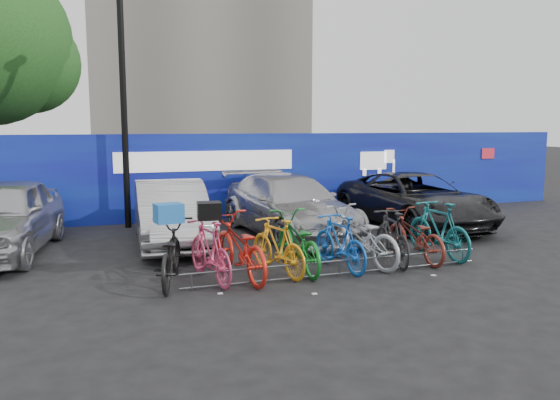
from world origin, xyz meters
name	(u,v)px	position (x,y,z in m)	size (l,w,h in m)	color
ground	(325,268)	(0.00, 0.00, 0.00)	(100.00, 100.00, 0.00)	black
hoarding	(241,176)	(0.01, 6.00, 1.20)	(22.00, 0.18, 2.40)	#130A92
lamppost	(124,100)	(-3.20, 5.40, 3.27)	(0.25, 0.50, 6.11)	black
bike_rack	(339,267)	(0.00, -0.60, 0.16)	(5.60, 0.03, 0.30)	#595B60
car_0	(1,217)	(-5.84, 3.19, 0.78)	(1.84, 4.58, 1.56)	#A8A9AE
car_1	(171,213)	(-2.41, 3.01, 0.70)	(1.48, 4.25, 1.40)	#A6A7AA
car_2	(289,205)	(0.43, 3.15, 0.72)	(2.02, 4.96, 1.44)	#A7A5AA
car_3	(414,200)	(3.93, 3.16, 0.70)	(2.31, 5.01, 1.39)	black
bike_0	(170,253)	(-2.86, -0.09, 0.52)	(0.69, 1.98, 1.04)	black
bike_1	(210,251)	(-2.21, -0.18, 0.54)	(0.50, 1.79, 1.07)	#E2406E
bike_2	(239,247)	(-1.69, -0.15, 0.55)	(0.74, 2.11, 1.11)	red
bike_3	(278,246)	(-0.98, -0.14, 0.52)	(0.48, 1.72, 1.03)	#F5A61C
bike_4	(297,242)	(-0.56, -0.01, 0.53)	(0.71, 2.03, 1.06)	#137323
bike_5	(340,242)	(0.19, -0.22, 0.52)	(0.48, 1.72, 1.03)	blue
bike_6	(360,237)	(0.70, 0.00, 0.55)	(0.73, 2.09, 1.10)	#9EA1A6
bike_7	(392,237)	(1.32, -0.15, 0.52)	(0.49, 1.73, 1.04)	black
bike_8	(414,236)	(1.87, -0.05, 0.50)	(0.66, 1.89, 0.99)	maroon
bike_9	(438,229)	(2.46, 0.01, 0.57)	(0.54, 1.90, 1.14)	#15656C
cargo_crate	(169,213)	(-2.86, -0.09, 1.20)	(0.44, 0.34, 0.32)	blue
cargo_topcase	(209,211)	(-2.21, -0.18, 1.22)	(0.39, 0.35, 0.29)	black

